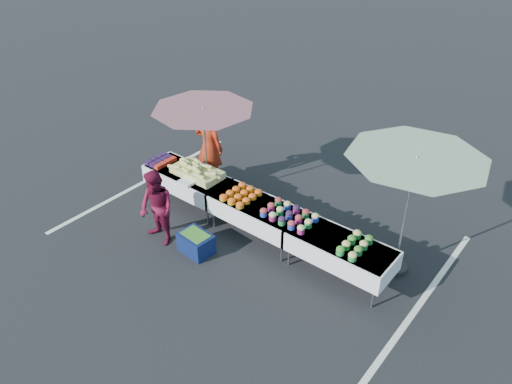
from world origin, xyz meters
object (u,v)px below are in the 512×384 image
Objects in this scene: table_right at (340,250)px; customer at (157,208)px; table_left at (188,179)px; umbrella_left at (204,117)px; umbrella_right at (415,168)px; storage_bin at (196,243)px; table_center at (256,211)px; vendor at (209,147)px.

table_right is 3.36m from customer.
table_left is at bearing 180.00° from table_right.
umbrella_left is 0.94× the size of umbrella_right.
umbrella_right is at bearing 48.81° from table_right.
umbrella_right reaches higher than storage_bin.
table_right is 0.72× the size of umbrella_right.
customer is (0.48, -1.24, 0.16)m from table_left.
table_center is 1.26× the size of customer.
customer is (-3.12, -1.24, 0.16)m from table_right.
table_center reaches higher than storage_bin.
table_center is at bearing -13.80° from umbrella_left.
table_center is at bearing 0.00° from table_left.
table_right is at bearing -131.19° from umbrella_right.
table_center is 2.16m from vendor.
table_center is 1.01× the size of vendor.
table_center is 1.80m from table_right.
umbrella_right is at bearing 35.79° from storage_bin.
umbrella_left is at bearing 131.03° from storage_bin.
vendor is at bearing 100.94° from table_left.
table_left is at bearing 144.39° from storage_bin.
customer is 0.61× the size of umbrella_left.
storage_bin is at bearing -40.25° from table_left.
umbrella_left is at bearing 121.36° from vendor.
umbrella_left is at bearing -174.47° from umbrella_right.
umbrella_right is 4.08× the size of storage_bin.
table_center and table_right have the same top height.
vendor reaches higher than table_right.
customer is 2.33× the size of storage_bin.
umbrella_right reaches higher than customer.
table_center is at bearing 50.09° from customer.
table_right is 3.69m from umbrella_left.
umbrella_right reaches higher than table_right.
vendor is 2.46m from storage_bin.
umbrella_left is (-1.63, 0.40, 1.29)m from table_center.
vendor is at bearing 179.47° from umbrella_right.
table_right is at bearing 161.62° from vendor.
vendor is 0.71× the size of umbrella_right.
storage_bin is (1.07, -1.45, -1.67)m from umbrella_left.
umbrella_left reaches higher than table_right.
umbrella_left is (-0.31, 1.64, 1.14)m from customer.
table_left is at bearing -113.22° from umbrella_left.
vendor is at bearing 131.20° from storage_bin.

